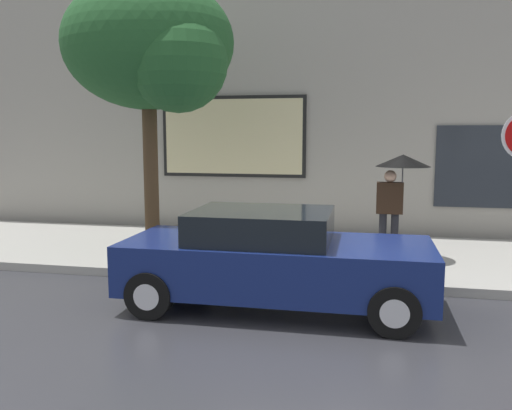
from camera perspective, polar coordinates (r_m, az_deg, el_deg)
The scene contains 7 objects.
ground_plane at distance 7.67m, azimuth 3.60°, elevation -10.90°, with size 60.00×60.00×0.00m, color #333338.
sidewalk at distance 10.52m, azimuth 5.96°, elevation -5.34°, with size 20.00×4.00×0.15m, color #A3A099.
building_facade at distance 12.78m, azimuth 7.30°, elevation 12.33°, with size 20.00×0.67×7.00m.
parked_car at distance 7.53m, azimuth 1.93°, elevation -5.80°, with size 4.24×1.83×1.38m.
fire_hydrant at distance 9.40m, azimuth 2.58°, elevation -4.00°, with size 0.30×0.44×0.79m.
pedestrian_with_umbrella at distance 10.10m, azimuth 14.93°, elevation 3.01°, with size 0.98×0.98×1.90m.
street_tree at distance 10.20m, azimuth -10.85°, elevation 16.04°, with size 3.17×2.69×5.09m.
Camera 1 is at (1.02, -7.20, 2.46)m, focal length 37.60 mm.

